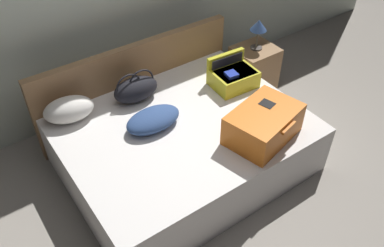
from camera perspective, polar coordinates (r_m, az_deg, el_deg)
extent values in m
plane|color=gray|center=(3.59, 2.62, -9.53)|extent=(12.00, 12.00, 0.00)
cube|color=silver|center=(3.63, -1.08, -3.09)|extent=(2.05, 1.58, 0.49)
cube|color=olive|center=(4.07, -7.75, 5.57)|extent=(2.09, 0.08, 0.87)
cube|color=#D16619|center=(3.33, 9.98, -0.39)|extent=(0.68, 0.54, 0.22)
cube|color=#28282D|center=(3.31, 10.05, 0.05)|extent=(0.60, 0.48, 0.16)
cube|color=#B21E19|center=(3.16, 9.97, -0.04)|extent=(0.12, 0.10, 0.03)
cube|color=black|center=(3.32, 10.50, 2.43)|extent=(0.12, 0.13, 0.05)
cube|color=#D16619|center=(3.24, 10.25, 1.40)|extent=(0.68, 0.54, 0.04)
cube|color=#D16619|center=(3.18, 13.50, -0.59)|extent=(0.18, 0.07, 0.02)
cube|color=gold|center=(3.88, 6.04, 6.22)|extent=(0.42, 0.31, 0.17)
cube|color=#28282D|center=(3.86, 6.07, 6.52)|extent=(0.37, 0.27, 0.12)
cube|color=#1E33A5|center=(3.76, 5.59, 6.86)|extent=(0.12, 0.12, 0.04)
cube|color=gold|center=(3.95, 4.70, 8.06)|extent=(0.41, 0.07, 0.28)
cube|color=#28282D|center=(3.93, 4.94, 7.87)|extent=(0.34, 0.03, 0.24)
ellipsoid|color=black|center=(3.71, -7.93, 4.78)|extent=(0.43, 0.25, 0.22)
torus|color=black|center=(3.66, -8.89, 5.19)|extent=(0.25, 0.02, 0.25)
torus|color=black|center=(3.70, -7.14, 5.86)|extent=(0.25, 0.02, 0.25)
ellipsoid|color=white|center=(3.61, -16.99, 1.90)|extent=(0.47, 0.34, 0.22)
ellipsoid|color=navy|center=(3.42, -5.50, 0.57)|extent=(0.50, 0.30, 0.15)
cube|color=olive|center=(4.60, 8.67, 7.55)|extent=(0.44, 0.40, 0.54)
cylinder|color=#3F3833|center=(4.45, 9.02, 10.51)|extent=(0.13, 0.13, 0.01)
cylinder|color=#4C443D|center=(4.40, 9.17, 11.71)|extent=(0.02, 0.02, 0.20)
cone|color=navy|center=(4.33, 9.39, 13.53)|extent=(0.18, 0.18, 0.12)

